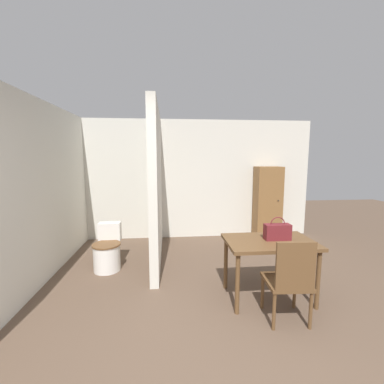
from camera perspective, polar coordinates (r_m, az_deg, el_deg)
name	(u,v)px	position (r m, az deg, el deg)	size (l,w,h in m)	color
wall_back	(189,179)	(5.51, -0.77, 2.81)	(5.27, 0.12, 2.50)	silver
wall_left	(36,193)	(3.99, -31.41, -0.18)	(0.12, 4.71, 2.50)	silver
partition_wall	(156,186)	(4.33, -7.94, 1.42)	(0.12, 2.20, 2.50)	silver
dining_table	(269,248)	(3.29, 16.82, -11.75)	(1.05, 0.69, 0.73)	brown
wooden_chair	(289,279)	(2.95, 20.84, -17.59)	(0.46, 0.46, 0.91)	brown
toilet	(108,251)	(4.27, -18.26, -12.41)	(0.42, 0.57, 0.68)	white
handbag	(277,232)	(3.29, 18.44, -8.33)	(0.31, 0.12, 0.28)	maroon
wooden_cabinet	(267,203)	(5.69, 16.42, -2.28)	(0.53, 0.40, 1.53)	brown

